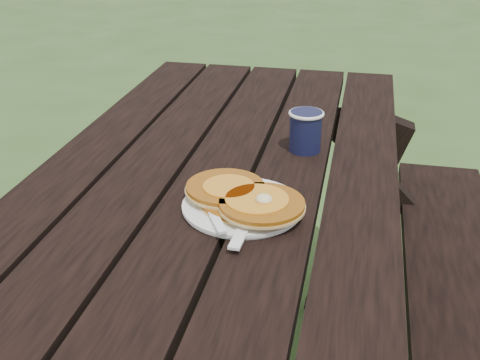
% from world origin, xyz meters
% --- Properties ---
extents(picnic_table, '(1.36, 1.80, 0.75)m').
position_xyz_m(picnic_table, '(0.00, 0.00, 0.37)').
color(picnic_table, black).
rests_on(picnic_table, ground).
extents(plate, '(0.27, 0.27, 0.01)m').
position_xyz_m(plate, '(0.09, -0.05, 0.76)').
color(plate, white).
rests_on(plate, picnic_table).
extents(pancake_stack, '(0.23, 0.20, 0.04)m').
position_xyz_m(pancake_stack, '(0.09, -0.05, 0.77)').
color(pancake_stack, '#A15A12').
rests_on(pancake_stack, plate).
extents(knife, '(0.03, 0.18, 0.00)m').
position_xyz_m(knife, '(0.11, -0.11, 0.76)').
color(knife, white).
rests_on(knife, plate).
extents(fork, '(0.10, 0.16, 0.01)m').
position_xyz_m(fork, '(0.05, -0.12, 0.77)').
color(fork, white).
rests_on(fork, plate).
extents(coffee_cup, '(0.08, 0.08, 0.09)m').
position_xyz_m(coffee_cup, '(0.17, 0.25, 0.80)').
color(coffee_cup, black).
rests_on(coffee_cup, picnic_table).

